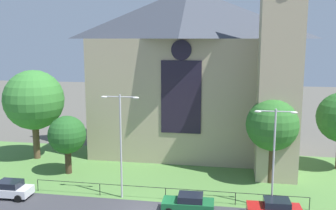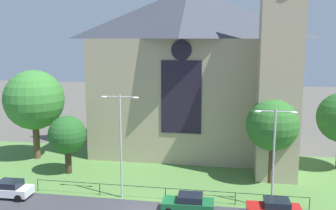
{
  "view_description": "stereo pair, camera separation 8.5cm",
  "coord_description": "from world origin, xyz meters",
  "px_view_note": "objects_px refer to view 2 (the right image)",
  "views": [
    {
      "loc": [
        6.85,
        -28.95,
        13.98
      ],
      "look_at": [
        0.49,
        8.0,
        7.53
      ],
      "focal_mm": 41.23,
      "sensor_mm": 36.0,
      "label": 1
    },
    {
      "loc": [
        6.93,
        -28.93,
        13.98
      ],
      "look_at": [
        0.49,
        8.0,
        7.53
      ],
      "focal_mm": 41.23,
      "sensor_mm": 36.0,
      "label": 2
    }
  ],
  "objects_px": {
    "streetlamp_far": "(274,146)",
    "parked_car_green": "(188,203)",
    "parked_car_white": "(8,189)",
    "tree_left_far": "(34,100)",
    "tree_right_near": "(272,125)",
    "streetlamp_near": "(121,134)",
    "parked_car_red": "(274,209)",
    "church_building": "(194,70)",
    "tree_left_near": "(67,135)"
  },
  "relations": [
    {
      "from": "tree_right_near",
      "to": "parked_car_white",
      "type": "distance_m",
      "value": 25.12
    },
    {
      "from": "tree_right_near",
      "to": "tree_left_near",
      "type": "distance_m",
      "value": 20.77
    },
    {
      "from": "streetlamp_far",
      "to": "parked_car_white",
      "type": "distance_m",
      "value": 23.49
    },
    {
      "from": "tree_left_near",
      "to": "streetlamp_far",
      "type": "distance_m",
      "value": 20.98
    },
    {
      "from": "tree_left_far",
      "to": "parked_car_green",
      "type": "height_order",
      "value": "tree_left_far"
    },
    {
      "from": "church_building",
      "to": "parked_car_white",
      "type": "bearing_deg",
      "value": -131.28
    },
    {
      "from": "streetlamp_near",
      "to": "parked_car_white",
      "type": "xyz_separation_m",
      "value": [
        -10.02,
        -1.62,
        -5.07
      ]
    },
    {
      "from": "church_building",
      "to": "tree_left_near",
      "type": "relative_size",
      "value": 4.23
    },
    {
      "from": "tree_left_far",
      "to": "tree_right_near",
      "type": "bearing_deg",
      "value": -7.04
    },
    {
      "from": "tree_left_near",
      "to": "streetlamp_near",
      "type": "height_order",
      "value": "streetlamp_near"
    },
    {
      "from": "streetlamp_far",
      "to": "parked_car_green",
      "type": "distance_m",
      "value": 8.38
    },
    {
      "from": "church_building",
      "to": "streetlamp_far",
      "type": "xyz_separation_m",
      "value": [
        8.24,
        -15.16,
        -4.92
      ]
    },
    {
      "from": "streetlamp_near",
      "to": "parked_car_red",
      "type": "height_order",
      "value": "streetlamp_near"
    },
    {
      "from": "streetlamp_far",
      "to": "tree_right_near",
      "type": "bearing_deg",
      "value": 86.4
    },
    {
      "from": "streetlamp_far",
      "to": "parked_car_red",
      "type": "distance_m",
      "value": 4.93
    },
    {
      "from": "tree_right_near",
      "to": "streetlamp_far",
      "type": "bearing_deg",
      "value": -93.6
    },
    {
      "from": "parked_car_white",
      "to": "parked_car_red",
      "type": "height_order",
      "value": "same"
    },
    {
      "from": "church_building",
      "to": "parked_car_red",
      "type": "relative_size",
      "value": 6.08
    },
    {
      "from": "tree_left_far",
      "to": "parked_car_red",
      "type": "relative_size",
      "value": 2.45
    },
    {
      "from": "tree_left_near",
      "to": "parked_car_red",
      "type": "bearing_deg",
      "value": -18.76
    },
    {
      "from": "streetlamp_near",
      "to": "parked_car_green",
      "type": "relative_size",
      "value": 2.18
    },
    {
      "from": "streetlamp_near",
      "to": "parked_car_red",
      "type": "bearing_deg",
      "value": -7.69
    },
    {
      "from": "tree_right_near",
      "to": "streetlamp_near",
      "type": "distance_m",
      "value": 14.69
    },
    {
      "from": "church_building",
      "to": "parked_car_red",
      "type": "distance_m",
      "value": 21.12
    },
    {
      "from": "parked_car_green",
      "to": "tree_left_far",
      "type": "bearing_deg",
      "value": -32.33
    },
    {
      "from": "parked_car_green",
      "to": "tree_left_near",
      "type": "bearing_deg",
      "value": -29.58
    },
    {
      "from": "streetlamp_far",
      "to": "parked_car_red",
      "type": "bearing_deg",
      "value": -87.63
    },
    {
      "from": "streetlamp_near",
      "to": "streetlamp_far",
      "type": "distance_m",
      "value": 12.96
    },
    {
      "from": "tree_right_near",
      "to": "tree_left_far",
      "type": "distance_m",
      "value": 26.79
    },
    {
      "from": "church_building",
      "to": "streetlamp_near",
      "type": "bearing_deg",
      "value": -107.27
    },
    {
      "from": "parked_car_white",
      "to": "parked_car_green",
      "type": "distance_m",
      "value": 16.23
    },
    {
      "from": "tree_left_far",
      "to": "church_building",
      "type": "bearing_deg",
      "value": 17.74
    },
    {
      "from": "tree_left_near",
      "to": "parked_car_white",
      "type": "height_order",
      "value": "tree_left_near"
    },
    {
      "from": "tree_left_near",
      "to": "parked_car_green",
      "type": "height_order",
      "value": "tree_left_near"
    },
    {
      "from": "streetlamp_near",
      "to": "parked_car_white",
      "type": "relative_size",
      "value": 2.2
    },
    {
      "from": "streetlamp_far",
      "to": "parked_car_white",
      "type": "xyz_separation_m",
      "value": [
        -22.97,
        -1.62,
        -4.61
      ]
    },
    {
      "from": "streetlamp_far",
      "to": "parked_car_green",
      "type": "bearing_deg",
      "value": -164.45
    },
    {
      "from": "tree_right_near",
      "to": "tree_left_far",
      "type": "bearing_deg",
      "value": 172.96
    },
    {
      "from": "tree_left_far",
      "to": "parked_car_red",
      "type": "height_order",
      "value": "tree_left_far"
    },
    {
      "from": "church_building",
      "to": "tree_left_far",
      "type": "relative_size",
      "value": 2.48
    },
    {
      "from": "streetlamp_near",
      "to": "parked_car_green",
      "type": "xyz_separation_m",
      "value": [
        6.21,
        -1.88,
        -5.07
      ]
    },
    {
      "from": "church_building",
      "to": "parked_car_green",
      "type": "xyz_separation_m",
      "value": [
        1.5,
        -17.04,
        -9.53
      ]
    },
    {
      "from": "parked_car_red",
      "to": "tree_left_near",
      "type": "bearing_deg",
      "value": -21.33
    },
    {
      "from": "tree_right_near",
      "to": "parked_car_white",
      "type": "height_order",
      "value": "tree_right_near"
    },
    {
      "from": "streetlamp_far",
      "to": "parked_car_green",
      "type": "height_order",
      "value": "streetlamp_far"
    },
    {
      "from": "parked_car_white",
      "to": "parked_car_green",
      "type": "relative_size",
      "value": 0.99
    },
    {
      "from": "tree_left_far",
      "to": "parked_car_green",
      "type": "distance_m",
      "value": 23.32
    },
    {
      "from": "church_building",
      "to": "tree_left_far",
      "type": "xyz_separation_m",
      "value": [
        -17.93,
        -5.74,
        -3.3
      ]
    },
    {
      "from": "parked_car_green",
      "to": "parked_car_red",
      "type": "distance_m",
      "value": 6.82
    },
    {
      "from": "streetlamp_near",
      "to": "streetlamp_far",
      "type": "height_order",
      "value": "streetlamp_near"
    }
  ]
}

